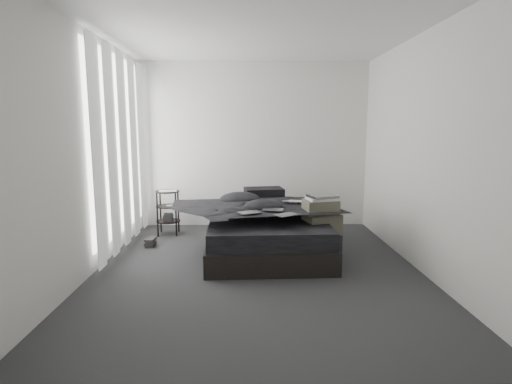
{
  "coord_description": "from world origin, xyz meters",
  "views": [
    {
      "loc": [
        -0.11,
        -4.31,
        1.56
      ],
      "look_at": [
        0.0,
        0.8,
        0.75
      ],
      "focal_mm": 28.0,
      "sensor_mm": 36.0,
      "label": 1
    }
  ],
  "objects_px": {
    "side_stand": "(168,213)",
    "box_lower": "(320,246)",
    "bed": "(266,242)",
    "laptop": "(294,197)"
  },
  "relations": [
    {
      "from": "side_stand",
      "to": "box_lower",
      "type": "relative_size",
      "value": 1.52
    },
    {
      "from": "bed",
      "to": "side_stand",
      "type": "height_order",
      "value": "side_stand"
    },
    {
      "from": "laptop",
      "to": "side_stand",
      "type": "relative_size",
      "value": 0.48
    },
    {
      "from": "box_lower",
      "to": "bed",
      "type": "bearing_deg",
      "value": 156.56
    },
    {
      "from": "bed",
      "to": "box_lower",
      "type": "height_order",
      "value": "box_lower"
    },
    {
      "from": "bed",
      "to": "box_lower",
      "type": "distance_m",
      "value": 0.7
    },
    {
      "from": "laptop",
      "to": "side_stand",
      "type": "height_order",
      "value": "laptop"
    },
    {
      "from": "laptop",
      "to": "side_stand",
      "type": "distance_m",
      "value": 2.0
    },
    {
      "from": "bed",
      "to": "laptop",
      "type": "xyz_separation_m",
      "value": [
        0.35,
        0.06,
        0.57
      ]
    },
    {
      "from": "laptop",
      "to": "box_lower",
      "type": "distance_m",
      "value": 0.7
    }
  ]
}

